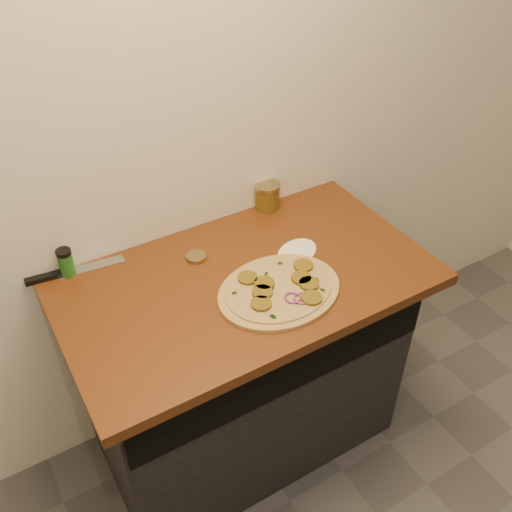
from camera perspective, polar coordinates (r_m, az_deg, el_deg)
cabinet at (r=2.20m, az=-1.36°, el=-10.88°), size 1.10×0.60×0.86m
countertop at (r=1.86m, az=-1.10°, el=-2.46°), size 1.20×0.70×0.04m
pizza at (r=1.78m, az=2.40°, el=-3.39°), size 0.42×0.42×0.03m
chefs_knife at (r=1.95m, az=-18.41°, el=-1.57°), size 0.32×0.07×0.02m
mason_jar_lid at (r=1.92m, az=-5.99°, el=-0.09°), size 0.08×0.08×0.01m
salsa_jar at (r=2.13m, az=1.14°, el=6.01°), size 0.09×0.09×0.10m
spice_shaker at (r=1.92m, az=-18.48°, el=-0.61°), size 0.05×0.05×0.10m
flour_spill at (r=1.95m, az=4.13°, el=0.47°), size 0.21×0.21×0.00m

